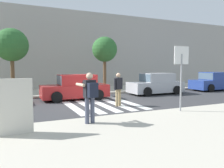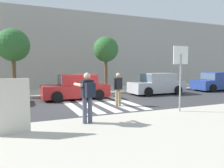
# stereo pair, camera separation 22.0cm
# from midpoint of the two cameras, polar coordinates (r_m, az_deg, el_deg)

# --- Properties ---
(ground_plane) EXTENTS (120.00, 120.00, 0.00)m
(ground_plane) POSITION_cam_midpoint_polar(r_m,az_deg,el_deg) (12.04, -2.49, -5.24)
(ground_plane) COLOR #38383A
(sidewalk_near) EXTENTS (60.00, 6.00, 0.14)m
(sidewalk_near) POSITION_cam_midpoint_polar(r_m,az_deg,el_deg) (6.77, 17.17, -12.85)
(sidewalk_near) COLOR beige
(sidewalk_near) RESTS_ON ground
(sidewalk_far) EXTENTS (60.00, 4.80, 0.14)m
(sidewalk_far) POSITION_cam_midpoint_polar(r_m,az_deg,el_deg) (17.71, -9.46, -1.85)
(sidewalk_far) COLOR beige
(sidewalk_far) RESTS_ON ground
(building_facade_far) EXTENTS (56.00, 4.00, 7.05)m
(building_facade_far) POSITION_cam_midpoint_polar(r_m,az_deg,el_deg) (21.94, -12.41, 8.41)
(building_facade_far) COLOR #ADA89E
(building_facade_far) RESTS_ON ground
(crosswalk_stripe_0) EXTENTS (0.44, 5.20, 0.01)m
(crosswalk_stripe_0) POSITION_cam_midpoint_polar(r_m,az_deg,el_deg) (11.77, -10.17, -5.53)
(crosswalk_stripe_0) COLOR silver
(crosswalk_stripe_0) RESTS_ON ground
(crosswalk_stripe_1) EXTENTS (0.44, 5.20, 0.01)m
(crosswalk_stripe_1) POSITION_cam_midpoint_polar(r_m,az_deg,el_deg) (11.97, -6.42, -5.31)
(crosswalk_stripe_1) COLOR silver
(crosswalk_stripe_1) RESTS_ON ground
(crosswalk_stripe_2) EXTENTS (0.44, 5.20, 0.01)m
(crosswalk_stripe_2) POSITION_cam_midpoint_polar(r_m,az_deg,el_deg) (12.23, -2.82, -5.07)
(crosswalk_stripe_2) COLOR silver
(crosswalk_stripe_2) RESTS_ON ground
(crosswalk_stripe_3) EXTENTS (0.44, 5.20, 0.01)m
(crosswalk_stripe_3) POSITION_cam_midpoint_polar(r_m,az_deg,el_deg) (12.53, 0.61, -4.83)
(crosswalk_stripe_3) COLOR silver
(crosswalk_stripe_3) RESTS_ON ground
(crosswalk_stripe_4) EXTENTS (0.44, 5.20, 0.01)m
(crosswalk_stripe_4) POSITION_cam_midpoint_polar(r_m,az_deg,el_deg) (12.87, 3.88, -4.58)
(crosswalk_stripe_4) COLOR silver
(crosswalk_stripe_4) RESTS_ON ground
(stop_sign) EXTENTS (0.76, 0.08, 2.79)m
(stop_sign) POSITION_cam_midpoint_polar(r_m,az_deg,el_deg) (9.78, 18.09, 5.00)
(stop_sign) COLOR gray
(stop_sign) RESTS_ON sidewalk_near
(photographer_with_backpack) EXTENTS (0.65, 0.89, 1.72)m
(photographer_with_backpack) POSITION_cam_midpoint_polar(r_m,az_deg,el_deg) (7.41, -5.56, -2.45)
(photographer_with_backpack) COLOR #474C60
(photographer_with_backpack) RESTS_ON sidewalk_near
(pedestrian_crossing) EXTENTS (0.56, 0.34, 1.72)m
(pedestrian_crossing) POSITION_cam_midpoint_polar(r_m,az_deg,el_deg) (11.33, 2.16, -0.90)
(pedestrian_crossing) COLOR tan
(pedestrian_crossing) RESTS_ON ground
(parked_car_red) EXTENTS (4.10, 1.92, 1.55)m
(parked_car_red) POSITION_cam_midpoint_polar(r_m,az_deg,el_deg) (13.88, -8.95, -0.94)
(parked_car_red) COLOR red
(parked_car_red) RESTS_ON ground
(parked_car_silver) EXTENTS (4.10, 1.92, 1.55)m
(parked_car_silver) POSITION_cam_midpoint_polar(r_m,az_deg,el_deg) (16.51, 12.08, -0.08)
(parked_car_silver) COLOR #B7BABF
(parked_car_silver) RESTS_ON ground
(parked_car_blue) EXTENTS (4.10, 1.92, 1.55)m
(parked_car_blue) POSITION_cam_midpoint_polar(r_m,az_deg,el_deg) (20.59, 25.84, 0.49)
(parked_car_blue) COLOR #284293
(parked_car_blue) RESTS_ON ground
(street_tree_west) EXTENTS (2.08, 2.08, 4.31)m
(street_tree_west) POSITION_cam_midpoint_polar(r_m,az_deg,el_deg) (15.40, -24.06, 9.17)
(street_tree_west) COLOR brown
(street_tree_west) RESTS_ON sidewalk_far
(street_tree_center) EXTENTS (1.91, 1.91, 4.16)m
(street_tree_center) POSITION_cam_midpoint_polar(r_m,az_deg,el_deg) (16.82, -1.25, 8.92)
(street_tree_center) COLOR brown
(street_tree_center) RESTS_ON sidewalk_far
(advertising_board) EXTENTS (1.10, 0.11, 1.60)m
(advertising_board) POSITION_cam_midpoint_polar(r_m,az_deg,el_deg) (6.86, -24.39, -5.36)
(advertising_board) COLOR beige
(advertising_board) RESTS_ON sidewalk_near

